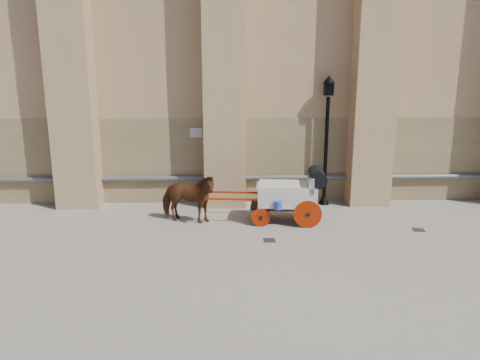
{
  "coord_description": "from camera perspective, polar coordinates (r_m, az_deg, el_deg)",
  "views": [
    {
      "loc": [
        -0.97,
        -10.86,
        4.15
      ],
      "look_at": [
        -0.54,
        1.71,
        1.32
      ],
      "focal_mm": 32.0,
      "sensor_mm": 36.0,
      "label": 1
    }
  ],
  "objects": [
    {
      "name": "horse",
      "position": [
        13.06,
        -6.99,
        -2.42
      ],
      "size": [
        1.97,
        1.27,
        1.54
      ],
      "primitive_type": "imported",
      "rotation": [
        0.0,
        0.0,
        1.31
      ],
      "color": "brown",
      "rests_on": "ground"
    },
    {
      "name": "drain_grate_near",
      "position": [
        11.73,
        3.94,
        -8.02
      ],
      "size": [
        0.33,
        0.33,
        0.01
      ],
      "primitive_type": "cube",
      "rotation": [
        0.0,
        0.0,
        0.02
      ],
      "color": "black",
      "rests_on": "ground"
    },
    {
      "name": "carriage",
      "position": [
        13.11,
        6.88,
        -1.73
      ],
      "size": [
        3.93,
        1.49,
        1.68
      ],
      "rotation": [
        0.0,
        0.0,
        -0.12
      ],
      "color": "black",
      "rests_on": "ground"
    },
    {
      "name": "drain_grate_far",
      "position": [
        13.54,
        22.71,
        -6.14
      ],
      "size": [
        0.37,
        0.37,
        0.01
      ],
      "primitive_type": "cube",
      "rotation": [
        0.0,
        0.0,
        -0.18
      ],
      "color": "black",
      "rests_on": "ground"
    },
    {
      "name": "ground",
      "position": [
        11.67,
        2.99,
        -8.17
      ],
      "size": [
        90.0,
        90.0,
        0.0
      ],
      "primitive_type": "plane",
      "color": "gray",
      "rests_on": "ground"
    },
    {
      "name": "street_lamp",
      "position": [
        14.97,
        11.46,
        5.6
      ],
      "size": [
        0.41,
        0.41,
        4.42
      ],
      "color": "black",
      "rests_on": "ground"
    }
  ]
}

